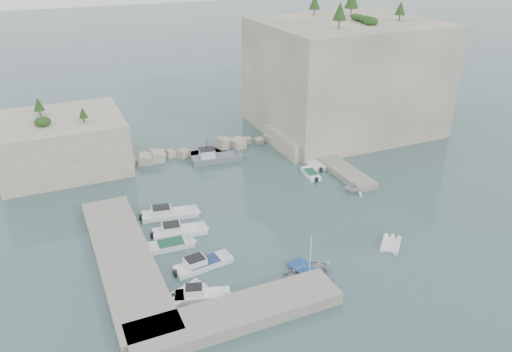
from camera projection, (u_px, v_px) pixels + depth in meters
name	position (u px, v px, depth m)	size (l,w,h in m)	color
ground	(278.00, 222.00, 55.21)	(400.00, 400.00, 0.00)	#3F5E5F
cliff_east	(345.00, 76.00, 78.88)	(26.00, 22.00, 17.00)	beige
cliff_terrace	(303.00, 139.00, 74.24)	(8.00, 10.00, 2.50)	beige
outcrop_west	(62.00, 143.00, 66.85)	(16.00, 14.00, 7.00)	beige
quay_west	(125.00, 259.00, 47.88)	(5.00, 24.00, 1.10)	#9E9689
quay_south	(237.00, 314.00, 41.02)	(18.00, 4.00, 1.10)	#9E9689
ledge_east	(334.00, 164.00, 68.22)	(3.00, 16.00, 0.80)	#9E9689
breakwater	(205.00, 148.00, 72.61)	(28.00, 3.00, 1.40)	beige
motorboat_a	(170.00, 216.00, 56.33)	(6.87, 2.04, 1.40)	silver
motorboat_b	(180.00, 234.00, 53.03)	(6.17, 2.02, 1.40)	white
motorboat_c	(171.00, 247.00, 50.75)	(5.08, 1.85, 0.70)	silver
motorboat_d	(204.00, 267.00, 47.76)	(6.16, 1.83, 1.40)	white
motorboat_e	(187.00, 296.00, 43.84)	(3.95, 1.62, 0.70)	silver
motorboat_f	(203.00, 298.00, 43.58)	(5.25, 1.56, 1.40)	white
rowboat	(309.00, 277.00, 46.34)	(3.71, 5.19, 1.08)	silver
inflatable_dinghy	(390.00, 246.00, 50.98)	(3.51, 1.70, 0.44)	white
tender_east_a	(355.00, 192.00, 61.70)	(2.86, 3.32, 1.75)	silver
tender_east_b	(311.00, 176.00, 65.83)	(4.26, 1.45, 0.70)	white
tender_east_c	(312.00, 164.00, 69.10)	(5.67, 1.83, 0.70)	white
tender_east_d	(302.00, 157.00, 71.23)	(1.51, 4.02, 1.55)	silver
work_boat	(217.00, 161.00, 70.04)	(7.69, 2.27, 2.20)	slate
rowboat_mast	(311.00, 253.00, 45.19)	(0.10, 0.10, 4.20)	white
vegetation	(315.00, 15.00, 74.02)	(53.48, 13.88, 13.40)	#1E4219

